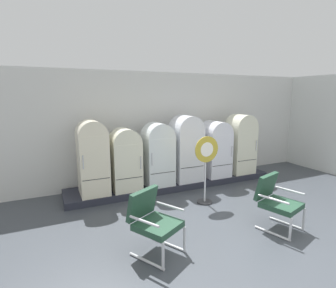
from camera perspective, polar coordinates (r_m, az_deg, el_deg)
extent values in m
cube|color=#3D4148|center=(4.53, 19.57, -20.50)|extent=(12.00, 10.00, 0.05)
cube|color=silver|center=(7.02, -0.88, 3.65)|extent=(11.76, 0.12, 2.85)
cube|color=#47443F|center=(6.97, -0.89, 12.45)|extent=(11.76, 0.07, 0.06)
cube|color=silver|center=(9.15, 30.36, 3.82)|extent=(0.12, 2.20, 2.85)
cube|color=#272935|center=(6.75, 1.35, -8.39)|extent=(5.29, 0.95, 0.15)
cube|color=beige|center=(5.89, -15.96, -4.26)|extent=(0.60, 0.68, 1.30)
cylinder|color=beige|center=(5.76, -16.29, 2.02)|extent=(0.60, 0.67, 0.60)
cube|color=#383838|center=(5.62, -15.29, -7.41)|extent=(0.55, 0.01, 0.01)
cylinder|color=silver|center=(5.48, -17.95, -3.78)|extent=(0.02, 0.02, 0.28)
cube|color=silver|center=(6.02, -9.20, -4.76)|extent=(0.63, 0.60, 1.08)
cylinder|color=silver|center=(5.90, -9.35, 0.32)|extent=(0.63, 0.59, 0.63)
cube|color=#383838|center=(5.79, -8.32, -7.36)|extent=(0.58, 0.01, 0.01)
cylinder|color=silver|center=(5.76, -5.92, -4.03)|extent=(0.02, 0.02, 0.28)
cube|color=white|center=(6.26, -2.19, -3.70)|extent=(0.66, 0.60, 1.15)
cylinder|color=white|center=(6.14, -2.23, 1.53)|extent=(0.66, 0.59, 0.66)
cube|color=#383838|center=(6.04, -1.06, -6.26)|extent=(0.61, 0.01, 0.01)
cylinder|color=silver|center=(5.84, -3.48, -3.35)|extent=(0.02, 0.02, 0.28)
cube|color=white|center=(6.58, 3.93, -2.39)|extent=(0.69, 0.65, 1.29)
cylinder|color=white|center=(6.47, 4.01, 3.18)|extent=(0.69, 0.64, 0.69)
cube|color=#383838|center=(6.36, 5.33, -5.03)|extent=(0.63, 0.01, 0.01)
cylinder|color=silver|center=(6.40, 7.64, -1.41)|extent=(0.02, 0.02, 0.28)
cube|color=white|center=(7.07, 10.15, -2.30)|extent=(0.65, 0.69, 1.13)
cylinder|color=white|center=(6.97, 10.30, 2.23)|extent=(0.65, 0.67, 0.65)
cube|color=#383838|center=(6.85, 11.76, -4.53)|extent=(0.60, 0.01, 0.01)
cylinder|color=silver|center=(6.92, 13.69, -1.57)|extent=(0.02, 0.02, 0.28)
cube|color=silver|center=(7.50, 15.40, -1.22)|extent=(0.67, 0.60, 1.27)
cylinder|color=silver|center=(7.40, 15.64, 3.60)|extent=(0.67, 0.59, 0.67)
cube|color=#383838|center=(7.33, 16.84, -3.41)|extent=(0.62, 0.01, 0.01)
cylinder|color=silver|center=(7.43, 18.66, -0.32)|extent=(0.02, 0.02, 0.28)
cylinder|color=silver|center=(3.96, -4.67, -24.03)|extent=(0.33, 0.55, 0.04)
cylinder|color=silver|center=(3.70, -1.07, -23.18)|extent=(0.05, 0.05, 0.38)
cylinder|color=silver|center=(4.30, 0.12, -20.95)|extent=(0.33, 0.55, 0.04)
cylinder|color=silver|center=(4.06, 3.59, -19.89)|extent=(0.05, 0.05, 0.38)
cube|color=#234532|center=(3.91, -2.19, -17.26)|extent=(0.75, 0.76, 0.09)
cube|color=#234532|center=(3.96, -5.57, -12.68)|extent=(0.56, 0.41, 0.44)
cylinder|color=silver|center=(3.62, -5.23, -16.38)|extent=(0.28, 0.45, 0.04)
cylinder|color=silver|center=(4.04, 0.45, -13.38)|extent=(0.28, 0.45, 0.04)
cylinder|color=silver|center=(4.89, 21.65, -17.58)|extent=(0.22, 0.60, 0.04)
cylinder|color=silver|center=(4.70, 25.04, -16.43)|extent=(0.05, 0.05, 0.38)
cylinder|color=silver|center=(5.31, 24.25, -15.44)|extent=(0.22, 0.60, 0.04)
cylinder|color=silver|center=(5.14, 27.40, -14.28)|extent=(0.05, 0.05, 0.38)
cube|color=#234532|center=(4.93, 23.37, -12.09)|extent=(0.69, 0.69, 0.09)
cube|color=#234532|center=(4.95, 20.55, -8.52)|extent=(0.58, 0.32, 0.44)
cylinder|color=silver|center=(4.61, 21.95, -11.08)|extent=(0.18, 0.49, 0.04)
cylinder|color=silver|center=(5.12, 24.94, -9.15)|extent=(0.18, 0.49, 0.04)
cylinder|color=#2D2D30|center=(5.81, 7.93, -12.33)|extent=(0.32, 0.32, 0.03)
cylinder|color=silver|center=(5.61, 8.08, -6.82)|extent=(0.04, 0.04, 1.14)
cylinder|color=#AE972D|center=(5.45, 8.40, -1.16)|extent=(0.55, 0.02, 0.55)
cylinder|color=white|center=(5.44, 8.46, -1.19)|extent=(0.30, 0.00, 0.30)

